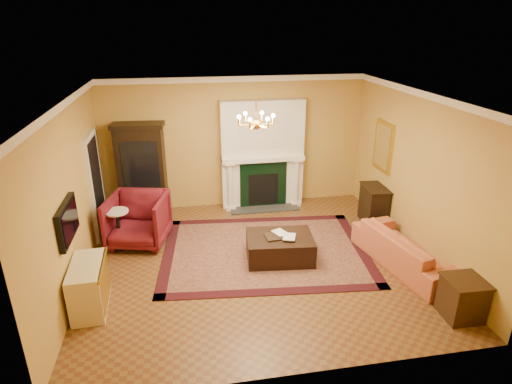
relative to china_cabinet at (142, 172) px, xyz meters
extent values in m
cube|color=brown|center=(2.11, -2.49, -1.02)|extent=(6.00, 5.50, 0.02)
cube|color=white|center=(2.11, -2.49, 2.00)|extent=(6.00, 5.50, 0.02)
cube|color=#B98342|center=(2.11, 0.27, 0.49)|extent=(6.00, 0.02, 3.00)
cube|color=#B98342|center=(2.11, -5.25, 0.49)|extent=(6.00, 0.02, 3.00)
cube|color=#B98342|center=(-0.90, -2.49, 0.49)|extent=(0.02, 5.50, 3.00)
cube|color=#B98342|center=(5.12, -2.49, 0.49)|extent=(0.02, 5.50, 3.00)
cube|color=white|center=(2.71, 0.10, 0.24)|extent=(1.90, 0.32, 2.50)
cube|color=silver|center=(2.71, -0.07, 0.84)|extent=(1.10, 0.01, 0.80)
cube|color=black|center=(2.71, -0.07, -0.46)|extent=(1.10, 0.02, 1.10)
cube|color=black|center=(2.71, -0.08, -0.56)|extent=(0.70, 0.02, 0.75)
cube|color=#333333|center=(2.71, -0.19, -0.99)|extent=(1.60, 0.50, 0.04)
cube|color=white|center=(2.71, 0.04, 0.17)|extent=(1.90, 0.44, 0.10)
cylinder|color=white|center=(1.93, -0.08, -0.42)|extent=(0.14, 0.14, 1.18)
cylinder|color=white|center=(3.49, -0.08, -0.42)|extent=(0.14, 0.14, 1.18)
cube|color=white|center=(2.11, 0.22, 1.93)|extent=(6.00, 0.08, 0.12)
cube|color=white|center=(-0.85, -2.49, 1.93)|extent=(0.08, 5.50, 0.12)
cube|color=white|center=(5.07, -2.49, 1.93)|extent=(0.08, 5.50, 0.12)
cube|color=silver|center=(-0.85, -0.79, 0.04)|extent=(0.08, 1.05, 2.10)
cube|color=black|center=(-0.81, -0.79, 0.01)|extent=(0.02, 0.85, 1.95)
cube|color=black|center=(-0.84, -3.09, 0.34)|extent=(0.08, 0.95, 0.58)
cube|color=black|center=(-0.79, -3.09, 0.34)|extent=(0.01, 0.85, 0.48)
cube|color=gold|center=(5.08, -1.09, 0.64)|extent=(0.05, 0.76, 1.05)
cube|color=white|center=(5.05, -1.09, 0.64)|extent=(0.01, 0.62, 0.90)
cylinder|color=gold|center=(2.11, -2.49, 1.79)|extent=(0.03, 0.03, 0.40)
sphere|color=gold|center=(2.11, -2.49, 1.54)|extent=(0.16, 0.16, 0.16)
sphere|color=#FFE5B2|center=(2.39, -2.49, 1.68)|extent=(0.07, 0.07, 0.07)
sphere|color=#FFE5B2|center=(2.25, -2.25, 1.68)|extent=(0.07, 0.07, 0.07)
sphere|color=#FFE5B2|center=(1.97, -2.25, 1.68)|extent=(0.07, 0.07, 0.07)
sphere|color=#FFE5B2|center=(1.83, -2.49, 1.68)|extent=(0.07, 0.07, 0.07)
sphere|color=#FFE5B2|center=(1.97, -2.73, 1.68)|extent=(0.07, 0.07, 0.07)
sphere|color=#FFE5B2|center=(2.25, -2.73, 1.68)|extent=(0.07, 0.07, 0.07)
cube|color=#460F1C|center=(2.35, -2.14, -1.00)|extent=(4.13, 3.26, 0.02)
cube|color=black|center=(0.00, 0.00, 0.00)|extent=(1.05, 0.55, 2.01)
imported|color=maroon|center=(-0.04, -1.38, -0.46)|extent=(1.27, 1.22, 1.10)
cylinder|color=black|center=(-0.39, -1.52, -0.98)|extent=(0.31, 0.31, 0.04)
cylinder|color=black|center=(-0.39, -1.52, -0.61)|extent=(0.07, 0.07, 0.70)
cylinder|color=white|center=(-0.39, -1.52, -0.24)|extent=(0.44, 0.44, 0.03)
cube|color=beige|center=(-0.62, -3.36, -0.64)|extent=(0.51, 1.02, 0.74)
imported|color=#C25E3D|center=(4.73, -3.09, -0.58)|extent=(1.06, 2.28, 0.86)
cube|color=#37230F|center=(4.83, -4.56, -0.70)|extent=(0.53, 0.53, 0.60)
cube|color=black|center=(4.89, -1.33, -0.60)|extent=(0.46, 0.75, 0.81)
cube|color=black|center=(2.56, -2.47, -0.77)|extent=(1.28, 0.98, 0.45)
cube|color=black|center=(2.49, -2.47, -0.53)|extent=(0.43, 0.35, 0.03)
imported|color=gray|center=(2.48, -2.44, -0.38)|extent=(0.20, 0.11, 0.28)
imported|color=gray|center=(2.60, -2.55, -0.37)|extent=(0.21, 0.09, 0.29)
cylinder|color=gray|center=(2.14, 0.04, 0.27)|extent=(0.12, 0.12, 0.10)
cone|color=#0F3A19|center=(2.14, 0.04, 0.51)|extent=(0.18, 0.18, 0.38)
cylinder|color=gray|center=(3.22, 0.04, 0.27)|extent=(0.12, 0.12, 0.10)
cone|color=#0F3A19|center=(3.22, 0.04, 0.50)|extent=(0.17, 0.17, 0.37)
camera|label=1|loc=(0.92, -9.20, 3.11)|focal=30.00mm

